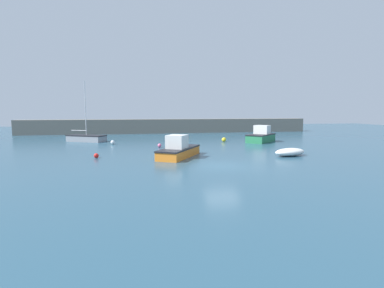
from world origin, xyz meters
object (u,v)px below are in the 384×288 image
(cabin_cruiser_white, at_px, (179,150))
(motorboat_with_cabin, at_px, (261,136))
(mooring_buoy_yellow, at_px, (224,140))
(mooring_buoy_pink, at_px, (160,145))
(mooring_buoy_red, at_px, (96,156))
(sailboat_tall_mast, at_px, (86,138))
(mooring_buoy_white, at_px, (113,142))
(open_tender_yellow, at_px, (290,152))

(cabin_cruiser_white, relative_size, motorboat_with_cabin, 1.19)
(cabin_cruiser_white, distance_m, mooring_buoy_yellow, 13.53)
(mooring_buoy_pink, height_order, mooring_buoy_red, mooring_buoy_pink)
(sailboat_tall_mast, distance_m, cabin_cruiser_white, 17.86)
(motorboat_with_cabin, xyz_separation_m, mooring_buoy_pink, (-13.02, -3.12, -0.52))
(mooring_buoy_white, height_order, mooring_buoy_red, mooring_buoy_white)
(sailboat_tall_mast, height_order, mooring_buoy_white, sailboat_tall_mast)
(cabin_cruiser_white, relative_size, mooring_buoy_red, 14.61)
(mooring_buoy_white, relative_size, mooring_buoy_red, 1.20)
(sailboat_tall_mast, height_order, mooring_buoy_yellow, sailboat_tall_mast)
(motorboat_with_cabin, xyz_separation_m, mooring_buoy_red, (-18.81, -9.43, -0.52))
(mooring_buoy_red, bearing_deg, open_tender_yellow, -6.83)
(sailboat_tall_mast, distance_m, mooring_buoy_white, 5.36)
(mooring_buoy_white, distance_m, mooring_buoy_pink, 6.41)
(motorboat_with_cabin, height_order, open_tender_yellow, motorboat_with_cabin)
(mooring_buoy_yellow, bearing_deg, sailboat_tall_mast, 167.72)
(open_tender_yellow, bearing_deg, motorboat_with_cabin, 63.58)
(sailboat_tall_mast, bearing_deg, mooring_buoy_red, -49.34)
(motorboat_with_cabin, distance_m, open_tender_yellow, 11.64)
(sailboat_tall_mast, xyz_separation_m, mooring_buoy_pink, (8.66, -7.87, -0.24))
(sailboat_tall_mast, bearing_deg, motorboat_with_cabin, 16.87)
(sailboat_tall_mast, relative_size, motorboat_with_cabin, 1.56)
(motorboat_with_cabin, height_order, mooring_buoy_yellow, motorboat_with_cabin)
(sailboat_tall_mast, height_order, mooring_buoy_red, sailboat_tall_mast)
(motorboat_with_cabin, bearing_deg, mooring_buoy_yellow, -57.20)
(sailboat_tall_mast, height_order, mooring_buoy_pink, sailboat_tall_mast)
(motorboat_with_cabin, bearing_deg, sailboat_tall_mast, -56.91)
(mooring_buoy_yellow, relative_size, mooring_buoy_pink, 1.33)
(open_tender_yellow, bearing_deg, mooring_buoy_yellow, 85.28)
(sailboat_tall_mast, distance_m, motorboat_with_cabin, 22.19)
(sailboat_tall_mast, bearing_deg, mooring_buoy_white, -19.84)
(open_tender_yellow, xyz_separation_m, mooring_buoy_pink, (-10.66, 8.27, -0.13))
(sailboat_tall_mast, xyz_separation_m, mooring_buoy_yellow, (17.13, -3.73, -0.18))
(mooring_buoy_yellow, height_order, mooring_buoy_red, mooring_buoy_yellow)
(mooring_buoy_yellow, bearing_deg, mooring_buoy_red, -143.77)
(mooring_buoy_yellow, xyz_separation_m, mooring_buoy_white, (-13.61, -0.32, -0.03))
(sailboat_tall_mast, distance_m, mooring_buoy_pink, 11.70)
(open_tender_yellow, bearing_deg, mooring_buoy_white, 127.83)
(sailboat_tall_mast, relative_size, cabin_cruiser_white, 1.32)
(mooring_buoy_yellow, xyz_separation_m, mooring_buoy_red, (-14.26, -10.45, -0.07))
(mooring_buoy_yellow, bearing_deg, mooring_buoy_pink, -153.92)
(mooring_buoy_yellow, height_order, mooring_buoy_pink, mooring_buoy_yellow)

